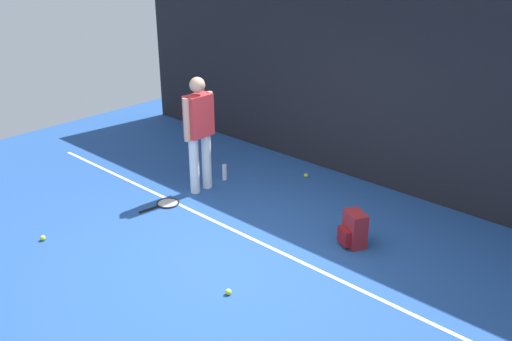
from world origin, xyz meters
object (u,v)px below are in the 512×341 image
(backpack, at_px, (354,230))
(tennis_ball_by_fence, at_px, (306,175))
(tennis_ball_far_left, at_px, (228,292))
(water_bottle, at_px, (224,172))
(tennis_player, at_px, (199,128))
(tennis_racket, at_px, (166,204))
(tennis_ball_near_player, at_px, (43,238))

(backpack, xyz_separation_m, tennis_ball_by_fence, (-1.68, 1.23, -0.18))
(tennis_ball_far_left, distance_m, water_bottle, 2.98)
(tennis_ball_by_fence, height_order, tennis_ball_far_left, same)
(backpack, bearing_deg, water_bottle, -157.94)
(tennis_player, height_order, tennis_racket, tennis_player)
(tennis_player, distance_m, tennis_ball_by_fence, 1.90)
(water_bottle, bearing_deg, tennis_ball_far_left, -43.59)
(tennis_player, height_order, tennis_ball_near_player, tennis_player)
(backpack, xyz_separation_m, tennis_ball_far_left, (-0.39, -1.75, -0.18))
(tennis_ball_far_left, relative_size, water_bottle, 0.27)
(tennis_player, relative_size, tennis_ball_far_left, 25.76)
(tennis_player, bearing_deg, backpack, 94.47)
(tennis_racket, bearing_deg, tennis_ball_near_player, 175.97)
(water_bottle, bearing_deg, tennis_racket, -89.92)
(tennis_player, relative_size, tennis_racket, 2.70)
(tennis_ball_near_player, distance_m, tennis_ball_by_fence, 3.94)
(tennis_player, distance_m, tennis_ball_near_player, 2.54)
(tennis_player, distance_m, water_bottle, 0.97)
(backpack, distance_m, tennis_ball_far_left, 1.80)
(tennis_player, relative_size, tennis_ball_near_player, 25.76)
(tennis_racket, xyz_separation_m, tennis_ball_near_player, (-0.34, -1.67, 0.02))
(tennis_racket, height_order, tennis_ball_near_player, tennis_ball_near_player)
(tennis_ball_far_left, bearing_deg, backpack, 77.38)
(water_bottle, bearing_deg, tennis_ball_near_player, -96.93)
(tennis_ball_near_player, relative_size, water_bottle, 0.27)
(tennis_player, height_order, tennis_ball_far_left, tennis_player)
(tennis_player, xyz_separation_m, backpack, (2.54, 0.19, -0.76))
(backpack, bearing_deg, tennis_racket, -132.69)
(tennis_ball_by_fence, xyz_separation_m, tennis_ball_far_left, (1.29, -2.98, 0.00))
(tennis_player, xyz_separation_m, tennis_ball_far_left, (2.15, -1.57, -0.93))
(tennis_player, bearing_deg, tennis_ball_near_player, -8.17)
(backpack, height_order, tennis_ball_far_left, backpack)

